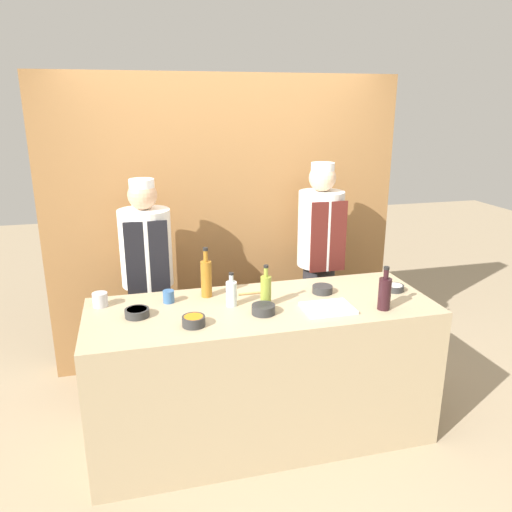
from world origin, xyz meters
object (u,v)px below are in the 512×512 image
Objects in this scene: sauce_bowl_green at (322,289)px; bottle_oil at (266,290)px; bottle_clear at (231,293)px; cup_steel at (100,300)px; sauce_bowl_orange at (194,320)px; bottle_amber at (206,278)px; cutting_board at (328,308)px; cup_blue at (169,297)px; chef_right at (319,262)px; sauce_bowl_red at (137,312)px; chef_left at (148,282)px; sauce_bowl_yellow at (263,309)px; bottle_wine at (385,293)px; sauce_bowl_white at (394,288)px; wooden_spoon at (258,292)px.

sauce_bowl_green is 0.45m from bottle_oil.
bottle_clear is 2.33× the size of cup_steel.
bottle_amber is (0.14, 0.43, 0.10)m from sauce_bowl_orange.
sauce_bowl_orange is at bearing -178.30° from cutting_board.
cup_blue is 1.37m from chef_right.
chef_right reaches higher than cutting_board.
sauce_bowl_red is 0.59m from bottle_clear.
sauce_bowl_green is 1.30m from chef_left.
sauce_bowl_yellow is 0.76m from sauce_bowl_red.
sauce_bowl_orange is at bearing 177.50° from bottle_wine.
sauce_bowl_red is 1.55× the size of cup_steel.
sauce_bowl_orange is 0.61× the size of bottle_clear.
bottle_amber is at bearing 128.30° from sauce_bowl_yellow.
bottle_clear is at bearing 165.73° from bottle_oil.
bottle_wine is at bearing -12.69° from cutting_board.
cup_blue is at bearing 173.50° from sauce_bowl_white.
bottle_oil is 1.04m from chef_left.
chef_right is (0.30, 0.92, -0.01)m from cutting_board.
sauce_bowl_red is 1.82× the size of cup_blue.
cup_steel is (-1.71, 0.48, -0.06)m from bottle_wine.
bottle_amber reaches higher than wooden_spoon.
bottle_wine is 1.36m from cup_blue.
bottle_clear reaches higher than cup_blue.
sauce_bowl_white is 0.93m from bottle_oil.
bottle_clear is at bearing 178.95° from sauce_bowl_white.
cutting_board is 1.02m from cup_blue.
sauce_bowl_yellow is 1.03m from cup_steel.
cup_steel is 0.44× the size of wooden_spoon.
bottle_amber reaches higher than sauce_bowl_white.
cutting_board is 0.18× the size of chef_left.
chef_left is at bearing 138.95° from cutting_board.
bottle_clear is 0.24m from bottle_amber.
cup_blue is (-0.38, 0.15, -0.05)m from bottle_clear.
cutting_board is 0.82m from bottle_amber.
cup_blue is at bearing 160.89° from bottle_oil.
bottle_amber is 0.19× the size of chef_right.
cup_steel is (-0.68, -0.00, -0.09)m from bottle_amber.
chef_left is at bearing 58.37° from cup_steel.
cup_steel reaches higher than wooden_spoon.
bottle_clear is at bearing -55.30° from chef_left.
cup_blue reaches higher than sauce_bowl_orange.
bottle_amber reaches higher than sauce_bowl_orange.
cup_steel reaches higher than sauce_bowl_green.
bottle_oil is at bearing 20.96° from sauce_bowl_orange.
bottle_wine is 0.83m from wooden_spoon.
sauce_bowl_red is 0.54× the size of bottle_oil.
chef_left is (-1.40, 1.00, -0.16)m from bottle_wine.
sauce_bowl_orange is (-1.40, -0.22, 0.01)m from sauce_bowl_white.
sauce_bowl_yellow is at bearing -53.43° from chef_left.
cutting_board is 3.23× the size of cup_steel.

